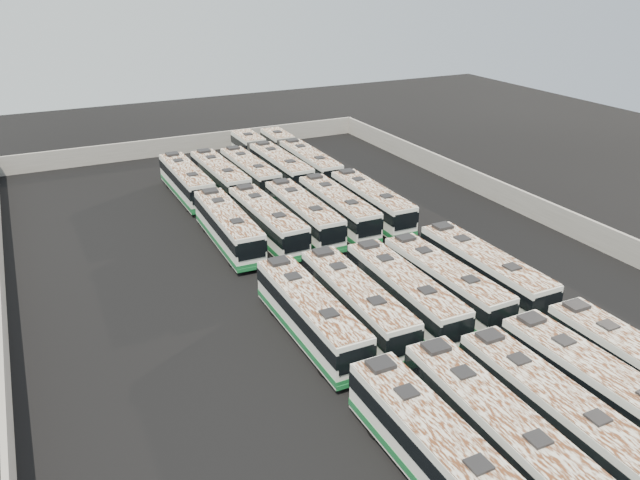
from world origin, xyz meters
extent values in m
plane|color=black|center=(0.00, 0.00, 0.00)|extent=(140.00, 140.00, 0.00)
cube|color=gray|center=(0.00, 36.30, 1.10)|extent=(45.20, 0.30, 2.20)
cube|color=gray|center=(22.30, 0.00, 1.10)|extent=(0.30, 73.20, 2.20)
cube|color=gray|center=(-22.30, 0.00, 1.10)|extent=(0.30, 73.20, 2.20)
cube|color=silver|center=(-4.91, -21.94, 1.71)|extent=(2.50, 11.88, 2.72)
cube|color=#165E2F|center=(-4.91, -21.94, 0.71)|extent=(2.55, 11.93, 0.42)
cube|color=black|center=(-4.91, -21.94, 2.16)|extent=(2.56, 11.94, 0.91)
cube|color=beige|center=(-4.91, -21.94, 3.10)|extent=(2.45, 11.64, 0.07)
cube|color=black|center=(-4.90, -24.55, 3.20)|extent=(0.94, 0.94, 0.14)
cube|color=black|center=(-4.91, -19.33, 3.20)|extent=(0.94, 0.94, 0.14)
cube|color=black|center=(-4.92, -16.95, 3.24)|extent=(1.29, 1.09, 0.26)
cylinder|color=black|center=(-5.97, -18.14, 0.49)|extent=(0.28, 0.99, 0.99)
cylinder|color=black|center=(-3.86, -18.14, 0.49)|extent=(0.28, 0.99, 0.99)
cube|color=silver|center=(-1.60, -21.88, 1.71)|extent=(2.75, 11.93, 2.72)
cube|color=#165E2F|center=(-1.60, -21.88, 0.71)|extent=(2.80, 11.98, 0.42)
cube|color=black|center=(-1.60, -21.88, 2.16)|extent=(2.81, 11.99, 0.91)
cube|color=beige|center=(-1.60, -21.88, 3.10)|extent=(2.69, 11.69, 0.07)
cube|color=black|center=(-1.66, -24.49, 3.20)|extent=(0.96, 0.96, 0.14)
cube|color=black|center=(-1.54, -19.27, 3.20)|extent=(0.96, 0.96, 0.14)
cube|color=black|center=(-1.49, -16.89, 3.25)|extent=(1.31, 1.12, 0.26)
cylinder|color=black|center=(-2.57, -18.06, 0.49)|extent=(0.30, 1.00, 0.99)
cylinder|color=black|center=(-0.45, -18.10, 0.49)|extent=(0.30, 1.00, 0.99)
cube|color=silver|center=(1.86, -22.03, 1.65)|extent=(2.43, 11.50, 2.63)
cube|color=#165E2F|center=(1.86, -22.03, 0.69)|extent=(2.48, 11.55, 0.40)
cube|color=black|center=(1.86, -22.03, 2.09)|extent=(2.49, 11.56, 0.88)
cube|color=beige|center=(1.86, -22.03, 3.00)|extent=(2.38, 11.27, 0.07)
cube|color=black|center=(1.85, -24.55, 3.09)|extent=(0.91, 0.91, 0.13)
cube|color=black|center=(1.87, -19.50, 3.09)|extent=(0.91, 0.91, 0.13)
cube|color=black|center=(1.87, -17.20, 3.14)|extent=(1.25, 1.06, 0.25)
cylinder|color=black|center=(2.87, -25.71, 0.48)|extent=(0.27, 0.96, 0.96)
cylinder|color=black|center=(0.85, -18.35, 0.48)|extent=(0.27, 0.96, 0.96)
cylinder|color=black|center=(2.90, -18.35, 0.48)|extent=(0.27, 0.96, 0.96)
cube|color=silver|center=(5.18, -21.96, 1.71)|extent=(2.74, 11.93, 2.72)
cube|color=#165E2F|center=(5.18, -21.96, 0.71)|extent=(2.80, 11.98, 0.42)
cube|color=black|center=(5.18, -21.96, 2.16)|extent=(2.81, 11.99, 0.91)
cube|color=beige|center=(5.18, -21.96, 3.10)|extent=(2.69, 11.69, 0.07)
cube|color=black|center=(5.12, -19.35, 3.20)|extent=(0.96, 0.96, 0.14)
cube|color=black|center=(5.07, -16.97, 3.25)|extent=(1.31, 1.12, 0.26)
cylinder|color=black|center=(4.04, -18.19, 0.49)|extent=(0.30, 1.00, 0.99)
cylinder|color=black|center=(6.16, -18.14, 0.49)|extent=(0.30, 1.00, 0.99)
cube|color=#165E2F|center=(8.60, -21.80, 0.70)|extent=(2.59, 11.71, 0.41)
cube|color=black|center=(8.62, -19.24, 3.13)|extent=(0.93, 0.93, 0.14)
cube|color=black|center=(8.64, -16.91, 3.18)|extent=(1.27, 1.08, 0.25)
cylinder|color=black|center=(7.60, -18.07, 0.48)|extent=(0.28, 0.97, 0.97)
cylinder|color=black|center=(9.67, -18.09, 0.48)|extent=(0.28, 0.97, 0.97)
cube|color=silver|center=(-4.93, -8.63, 1.70)|extent=(2.48, 11.83, 2.71)
cube|color=#165E2F|center=(-4.93, -8.63, 0.71)|extent=(2.53, 11.88, 0.41)
cube|color=black|center=(-4.93, -8.63, 2.15)|extent=(2.54, 11.89, 0.91)
cube|color=black|center=(-4.93, -14.57, 2.02)|extent=(2.17, 0.06, 1.43)
cube|color=#165E2F|center=(-4.93, -14.57, 0.51)|extent=(2.46, 0.10, 0.28)
cube|color=beige|center=(-4.93, -8.63, 3.08)|extent=(2.43, 11.59, 0.07)
cube|color=black|center=(-4.93, -11.24, 3.18)|extent=(0.94, 0.94, 0.14)
cube|color=black|center=(-4.93, -6.03, 3.18)|extent=(0.94, 0.94, 0.14)
cube|color=black|center=(-4.92, -3.67, 3.23)|extent=(1.28, 1.09, 0.26)
cylinder|color=black|center=(-5.99, -12.42, 0.49)|extent=(0.28, 0.99, 0.99)
cylinder|color=black|center=(-3.88, -12.42, 0.49)|extent=(0.28, 0.99, 0.99)
cylinder|color=black|center=(-5.98, -4.85, 0.49)|extent=(0.28, 0.99, 0.99)
cylinder|color=black|center=(-3.87, -4.85, 0.49)|extent=(0.28, 0.99, 0.99)
cube|color=silver|center=(-1.62, -8.55, 1.69)|extent=(2.65, 11.79, 2.69)
cube|color=#165E2F|center=(-1.62, -8.55, 0.71)|extent=(2.70, 11.84, 0.41)
cube|color=black|center=(-1.62, -8.55, 2.13)|extent=(2.71, 11.85, 0.90)
cube|color=black|center=(-1.72, -14.44, 2.01)|extent=(2.15, 0.10, 1.42)
cube|color=#165E2F|center=(-1.72, -14.44, 0.51)|extent=(2.45, 0.14, 0.27)
cube|color=beige|center=(-1.62, -8.55, 3.06)|extent=(2.59, 11.55, 0.07)
cube|color=black|center=(-1.67, -11.13, 3.16)|extent=(0.95, 0.95, 0.14)
cube|color=black|center=(-1.58, -5.96, 3.16)|extent=(0.95, 0.95, 0.14)
cube|color=black|center=(-1.54, -3.61, 3.21)|extent=(1.29, 1.10, 0.25)
cylinder|color=black|center=(-2.73, -12.29, 0.49)|extent=(0.29, 0.98, 0.98)
cylinder|color=black|center=(-0.64, -12.33, 0.49)|extent=(0.29, 0.98, 0.98)
cylinder|color=black|center=(-2.61, -4.77, 0.49)|extent=(0.29, 0.98, 0.98)
cylinder|color=black|center=(-0.51, -4.81, 0.49)|extent=(0.29, 0.98, 0.98)
cube|color=silver|center=(1.91, -8.79, 1.68)|extent=(2.65, 11.70, 2.67)
cube|color=#165E2F|center=(1.91, -8.79, 0.70)|extent=(2.70, 11.75, 0.41)
cube|color=black|center=(1.91, -8.79, 2.12)|extent=(2.71, 11.76, 0.89)
cube|color=black|center=(1.80, -14.63, 1.99)|extent=(2.14, 0.10, 1.41)
cube|color=#165E2F|center=(1.80, -14.63, 0.51)|extent=(2.43, 0.15, 0.27)
cube|color=beige|center=(1.91, -8.79, 3.04)|extent=(2.60, 11.47, 0.07)
cube|color=black|center=(1.86, -11.35, 3.14)|extent=(0.94, 0.94, 0.14)
cube|color=black|center=(1.96, -6.22, 3.14)|extent=(0.94, 0.94, 0.14)
cube|color=black|center=(2.00, -3.89, 3.19)|extent=(1.28, 1.09, 0.25)
cylinder|color=black|center=(0.80, -12.50, 0.49)|extent=(0.29, 0.98, 0.97)
cylinder|color=black|center=(2.88, -12.54, 0.49)|extent=(0.29, 0.98, 0.97)
cylinder|color=black|center=(0.94, -5.04, 0.49)|extent=(0.29, 0.98, 0.97)
cylinder|color=black|center=(3.02, -5.08, 0.49)|extent=(0.29, 0.98, 0.97)
cube|color=silver|center=(5.23, -8.78, 1.65)|extent=(2.65, 11.51, 2.63)
cube|color=#165E2F|center=(5.23, -8.78, 0.69)|extent=(2.70, 11.57, 0.40)
cube|color=black|center=(5.23, -8.78, 2.08)|extent=(2.71, 11.58, 0.88)
cube|color=black|center=(5.36, -14.53, 1.96)|extent=(2.10, 0.11, 1.39)
cube|color=#165E2F|center=(5.36, -14.53, 0.50)|extent=(2.39, 0.15, 0.27)
cube|color=beige|center=(5.23, -8.78, 2.99)|extent=(2.59, 11.28, 0.07)
cube|color=black|center=(5.28, -11.30, 3.09)|extent=(0.93, 0.93, 0.13)
cube|color=black|center=(5.17, -6.26, 3.09)|extent=(0.93, 0.93, 0.13)
cube|color=black|center=(5.12, -3.97, 3.13)|extent=(1.27, 1.08, 0.25)
cylinder|color=black|center=(4.29, -12.47, 0.48)|extent=(0.29, 0.96, 0.96)
cylinder|color=black|center=(6.33, -12.42, 0.48)|extent=(0.29, 0.96, 0.96)
cylinder|color=black|center=(4.12, -5.14, 0.48)|extent=(0.29, 0.96, 0.96)
cylinder|color=black|center=(6.17, -5.09, 0.48)|extent=(0.29, 0.96, 0.96)
cube|color=silver|center=(8.72, -8.67, 1.72)|extent=(2.51, 12.00, 2.75)
cube|color=#165E2F|center=(8.72, -8.67, 0.72)|extent=(2.56, 12.05, 0.42)
cube|color=black|center=(8.72, -8.67, 2.18)|extent=(2.57, 12.06, 0.92)
cube|color=black|center=(8.72, -14.69, 2.05)|extent=(2.20, 0.06, 1.45)
cube|color=#165E2F|center=(8.72, -14.69, 0.52)|extent=(2.50, 0.10, 0.28)
cube|color=beige|center=(8.72, -8.67, 3.13)|extent=(2.46, 11.76, 0.07)
cube|color=black|center=(8.72, -11.31, 3.23)|extent=(0.95, 0.95, 0.14)
cube|color=black|center=(8.71, -6.03, 3.23)|extent=(0.95, 0.95, 0.14)
cube|color=black|center=(8.71, -3.63, 3.28)|extent=(1.30, 1.10, 0.26)
cylinder|color=black|center=(7.65, -12.51, 0.50)|extent=(0.28, 1.00, 1.00)
cylinder|color=black|center=(9.79, -12.51, 0.50)|extent=(0.28, 1.00, 1.00)
cylinder|color=black|center=(7.64, -4.84, 0.50)|extent=(0.28, 1.00, 1.00)
cylinder|color=black|center=(9.78, -4.83, 0.50)|extent=(0.28, 1.00, 1.00)
cube|color=silver|center=(-4.99, 7.20, 1.70)|extent=(2.70, 11.89, 2.71)
cube|color=#165E2F|center=(-4.99, 7.20, 0.71)|extent=(2.75, 11.94, 0.41)
cube|color=black|center=(-4.99, 7.20, 2.15)|extent=(2.76, 11.95, 0.91)
cube|color=black|center=(-5.11, 1.26, 2.02)|extent=(2.17, 0.10, 1.43)
cube|color=#165E2F|center=(-5.11, 1.26, 0.51)|extent=(2.47, 0.15, 0.28)
cube|color=beige|center=(-4.99, 7.20, 3.09)|extent=(2.64, 11.65, 0.07)
cube|color=black|center=(-5.05, 4.59, 3.19)|extent=(0.96, 0.96, 0.14)
cube|color=black|center=(-4.94, 9.80, 3.19)|extent=(0.96, 0.96, 0.14)
cube|color=black|center=(-4.90, 12.17, 3.24)|extent=(1.30, 1.11, 0.26)
cylinder|color=black|center=(-6.12, 3.43, 0.49)|extent=(0.30, 0.99, 0.99)
cylinder|color=black|center=(-4.01, 3.39, 0.49)|extent=(0.30, 0.99, 0.99)
cylinder|color=black|center=(-5.98, 11.01, 0.49)|extent=(0.30, 0.99, 0.99)
cylinder|color=black|center=(-3.86, 10.97, 0.49)|extent=(0.30, 0.99, 0.99)
cube|color=silver|center=(-1.62, 6.93, 1.69)|extent=(2.74, 11.84, 2.70)
cube|color=#165E2F|center=(-1.62, 6.93, 0.71)|extent=(2.79, 11.89, 0.41)
cube|color=black|center=(-1.62, 6.93, 2.14)|extent=(2.80, 11.90, 0.90)
cube|color=black|center=(-1.48, 1.02, 2.01)|extent=(2.16, 0.11, 1.42)
cube|color=#165E2F|center=(-1.48, 1.02, 0.51)|extent=(2.46, 0.16, 0.27)
cube|color=beige|center=(-1.62, 6.93, 3.07)|extent=(2.68, 11.60, 0.07)
cube|color=black|center=(-1.56, 4.34, 3.17)|extent=(0.95, 0.95, 0.14)
cube|color=black|center=(-1.69, 9.52, 3.17)|extent=(0.95, 0.95, 0.14)
cube|color=black|center=(-1.74, 11.88, 3.22)|extent=(1.30, 1.11, 0.26)
cylinder|color=black|center=(-2.58, 3.14, 0.49)|extent=(0.30, 0.99, 0.98)
cylinder|color=black|center=(-0.48, 3.19, 0.49)|extent=(0.30, 0.99, 0.98)
cylinder|color=black|center=(-2.76, 10.68, 0.49)|extent=(0.30, 0.99, 0.98)
cylinder|color=black|center=(-0.66, 10.73, 0.49)|extent=(0.30, 0.99, 0.98)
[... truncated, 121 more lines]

